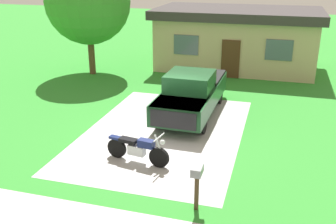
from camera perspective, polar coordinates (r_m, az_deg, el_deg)
ground_plane at (r=14.92m, az=-0.58°, el=-2.94°), size 80.00×80.00×0.00m
driveway_pad at (r=14.92m, az=-0.58°, el=-2.93°), size 5.76×8.63×0.01m
motorcycle at (r=12.60m, az=-4.40°, el=-5.33°), size 2.20×0.74×1.09m
pickup_truck at (r=16.46m, az=3.54°, el=2.89°), size 2.09×5.66×1.90m
mailbox at (r=10.07m, az=4.24°, el=-9.26°), size 0.26×0.48×1.26m
shade_tree at (r=22.60m, az=-11.54°, el=15.43°), size 4.66×4.66×6.37m
neighbor_house at (r=24.35m, az=9.94°, el=10.56°), size 9.60×5.60×3.50m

